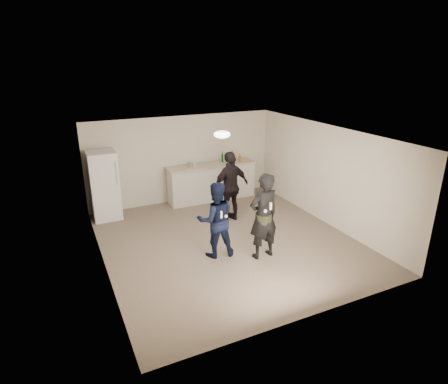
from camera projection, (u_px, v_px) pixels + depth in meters
name	position (u px, v px, depth m)	size (l,w,h in m)	color
floor	(228.00, 241.00, 8.71)	(6.00, 6.00, 0.00)	#6B5B4C
ceiling	(228.00, 135.00, 7.86)	(6.00, 6.00, 0.00)	silver
wall_back	(183.00, 159.00, 10.84)	(6.00, 6.00, 0.00)	beige
wall_front	(313.00, 250.00, 5.73)	(6.00, 6.00, 0.00)	beige
wall_left	(99.00, 211.00, 7.18)	(6.00, 6.00, 0.00)	beige
wall_right	(326.00, 175.00, 9.39)	(6.00, 6.00, 0.00)	beige
counter	(212.00, 183.00, 11.11)	(2.60, 0.56, 1.05)	beige
counter_top	(212.00, 165.00, 10.92)	(2.68, 0.64, 0.04)	#B8AA8F
fridge	(104.00, 186.00, 9.69)	(0.70, 0.70, 1.80)	white
fridge_handle	(116.00, 173.00, 9.35)	(0.02, 0.02, 0.60)	silver
ceiling_dome	(222.00, 134.00, 8.13)	(0.36, 0.36, 0.16)	white
shaker	(189.00, 165.00, 10.57)	(0.08, 0.08, 0.17)	#A9AAAE
man	(216.00, 220.00, 7.84)	(0.80, 0.63, 1.65)	#0F1A3F
woman	(264.00, 216.00, 7.74)	(0.68, 0.45, 1.87)	black
camo_shorts	(263.00, 220.00, 7.77)	(0.34, 0.34, 0.28)	#303C1B
spectator	(231.00, 187.00, 9.54)	(1.08, 0.45, 1.84)	black
remote_man	(221.00, 215.00, 7.52)	(0.04, 0.04, 0.15)	white
nunchuk_man	(226.00, 216.00, 7.62)	(0.07, 0.07, 0.07)	white
remote_woman	(271.00, 206.00, 7.42)	(0.04, 0.04, 0.15)	white
nunchuk_woman	(265.00, 211.00, 7.44)	(0.07, 0.07, 0.07)	white
bottle_cluster	(227.00, 159.00, 11.07)	(1.49, 0.33, 0.24)	#134215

